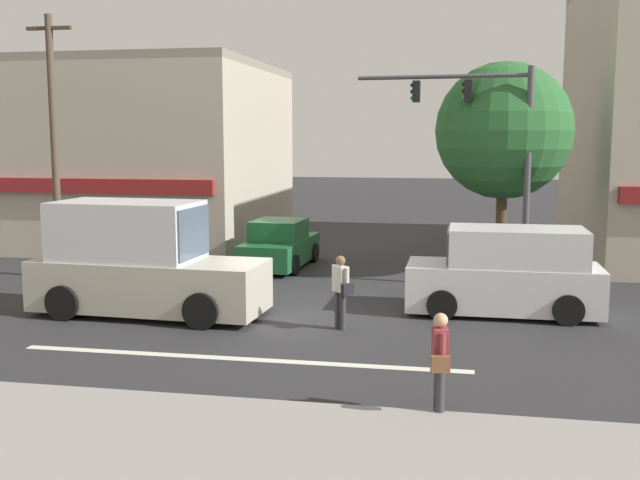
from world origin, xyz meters
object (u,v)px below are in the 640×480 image
(sedan_waiting_far, at_px, (280,246))
(pedestrian_mid_crossing, at_px, (341,288))
(pedestrian_foreground_with_bag, at_px, (440,360))
(street_tree, at_px, (504,131))
(traffic_light_mast, at_px, (492,141))
(box_truck_parked_curbside, at_px, (141,263))
(van_approaching_near, at_px, (507,273))
(utility_pole_near_left, at_px, (54,144))

(sedan_waiting_far, relative_size, pedestrian_mid_crossing, 2.50)
(pedestrian_foreground_with_bag, xyz_separation_m, pedestrian_mid_crossing, (-2.32, 5.07, 0.00))
(sedan_waiting_far, relative_size, pedestrian_foreground_with_bag, 2.50)
(street_tree, distance_m, traffic_light_mast, 1.75)
(box_truck_parked_curbside, xyz_separation_m, pedestrian_mid_crossing, (4.97, -0.53, -0.30))
(street_tree, relative_size, van_approaching_near, 1.41)
(street_tree, distance_m, pedestrian_mid_crossing, 8.75)
(van_approaching_near, relative_size, sedan_waiting_far, 1.10)
(traffic_light_mast, xyz_separation_m, pedestrian_foreground_with_bag, (-1.08, -10.44, -3.22))
(street_tree, height_order, box_truck_parked_curbside, street_tree)
(utility_pole_near_left, xyz_separation_m, box_truck_parked_curbside, (4.45, -4.00, -2.81))
(pedestrian_foreground_with_bag, bearing_deg, sedan_waiting_far, 113.83)
(street_tree, xyz_separation_m, van_approaching_near, (-0.07, -4.87, -3.44))
(street_tree, distance_m, sedan_waiting_far, 7.99)
(street_tree, bearing_deg, pedestrian_foreground_with_bag, -96.95)
(van_approaching_near, xyz_separation_m, pedestrian_mid_crossing, (-3.73, -2.20, -0.05))
(street_tree, xyz_separation_m, box_truck_parked_curbside, (-8.77, -6.54, -3.19))
(street_tree, height_order, pedestrian_foreground_with_bag, street_tree)
(sedan_waiting_far, bearing_deg, traffic_light_mast, -17.96)
(utility_pole_near_left, bearing_deg, pedestrian_mid_crossing, -25.66)
(van_approaching_near, xyz_separation_m, sedan_waiting_far, (-6.97, 5.33, -0.29))
(utility_pole_near_left, xyz_separation_m, van_approaching_near, (13.15, -2.33, -3.06))
(traffic_light_mast, distance_m, van_approaching_near, 4.50)
(street_tree, xyz_separation_m, sedan_waiting_far, (-7.04, 0.47, -3.73))
(sedan_waiting_far, distance_m, pedestrian_mid_crossing, 8.20)
(street_tree, xyz_separation_m, pedestrian_mid_crossing, (-3.80, -7.07, -3.49))
(sedan_waiting_far, bearing_deg, utility_pole_near_left, -154.03)
(box_truck_parked_curbside, height_order, pedestrian_mid_crossing, box_truck_parked_curbside)
(van_approaching_near, distance_m, sedan_waiting_far, 8.78)
(utility_pole_near_left, bearing_deg, box_truck_parked_curbside, -41.95)
(sedan_waiting_far, bearing_deg, pedestrian_foreground_with_bag, -66.17)
(van_approaching_near, bearing_deg, pedestrian_mid_crossing, -149.50)
(box_truck_parked_curbside, bearing_deg, street_tree, 36.70)
(street_tree, distance_m, van_approaching_near, 5.96)
(street_tree, xyz_separation_m, utility_pole_near_left, (-13.22, -2.54, -0.38))
(traffic_light_mast, height_order, box_truck_parked_curbside, traffic_light_mast)
(traffic_light_mast, bearing_deg, box_truck_parked_curbside, -149.92)
(street_tree, distance_m, box_truck_parked_curbside, 11.40)
(pedestrian_mid_crossing, bearing_deg, utility_pole_near_left, 154.34)
(utility_pole_near_left, relative_size, box_truck_parked_curbside, 1.37)
(van_approaching_near, distance_m, box_truck_parked_curbside, 8.86)
(van_approaching_near, bearing_deg, sedan_waiting_far, 142.58)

